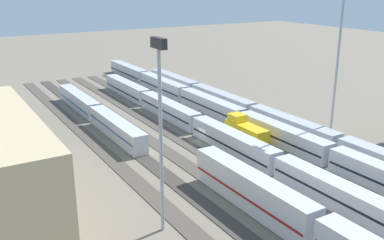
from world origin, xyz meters
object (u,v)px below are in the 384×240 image
at_px(light_mast_1, 160,111).
at_px(train_on_track_2, 245,132).
at_px(train_on_track_6, 96,113).
at_px(train_on_track_3, 198,124).
at_px(light_mast_2, 339,48).
at_px(train_on_track_0, 284,124).
at_px(train_on_track_1, 236,116).
at_px(train_on_track_5, 319,233).

bearing_deg(light_mast_1, train_on_track_2, -55.38).
xyz_separation_m(train_on_track_6, light_mast_1, (-46.64, 7.77, 13.46)).
xyz_separation_m(train_on_track_3, light_mast_2, (-17.78, -18.72, 16.18)).
bearing_deg(train_on_track_2, train_on_track_6, 36.06).
bearing_deg(train_on_track_0, light_mast_1, 117.09).
bearing_deg(train_on_track_6, train_on_track_2, -143.94).
bearing_deg(train_on_track_1, train_on_track_0, -151.94).
xyz_separation_m(train_on_track_1, train_on_track_6, (17.94, 25.00, -0.03)).
bearing_deg(train_on_track_3, train_on_track_6, 39.43).
relative_size(light_mast_1, light_mast_2, 0.83).
bearing_deg(train_on_track_5, train_on_track_1, -25.34).
height_order(train_on_track_1, train_on_track_3, train_on_track_1).
height_order(train_on_track_0, train_on_track_1, same).
distance_m(train_on_track_0, light_mast_2, 18.69).
bearing_deg(train_on_track_1, train_on_track_3, 91.70).
xyz_separation_m(train_on_track_1, train_on_track_2, (-9.53, 5.00, 0.12)).
height_order(light_mast_1, light_mast_2, light_mast_2).
bearing_deg(train_on_track_1, train_on_track_5, 154.66).
relative_size(train_on_track_1, light_mast_2, 4.83).
relative_size(train_on_track_6, light_mast_1, 1.98).
relative_size(train_on_track_0, train_on_track_3, 1.20).
height_order(train_on_track_1, light_mast_1, light_mast_1).
bearing_deg(train_on_track_5, train_on_track_3, -13.41).
xyz_separation_m(train_on_track_0, train_on_track_3, (9.08, 15.00, -0.06)).
xyz_separation_m(train_on_track_3, light_mast_1, (-28.40, 22.77, 13.46)).
bearing_deg(train_on_track_0, train_on_track_2, 90.84).
height_order(train_on_track_6, train_on_track_5, train_on_track_5).
bearing_deg(train_on_track_2, train_on_track_0, -89.16).
xyz_separation_m(train_on_track_1, train_on_track_3, (-0.30, 10.00, -0.04)).
bearing_deg(light_mast_1, train_on_track_1, -48.79).
bearing_deg(train_on_track_3, train_on_track_1, -88.30).
distance_m(train_on_track_6, light_mast_2, 51.92).
bearing_deg(light_mast_2, train_on_track_3, 46.46).
bearing_deg(light_mast_2, train_on_track_5, 130.08).
distance_m(train_on_track_1, light_mast_1, 45.58).
bearing_deg(train_on_track_5, train_on_track_0, -37.26).
bearing_deg(train_on_track_6, train_on_track_0, -132.33).
bearing_deg(train_on_track_1, train_on_track_2, 152.31).
bearing_deg(train_on_track_1, light_mast_2, -154.26).
height_order(train_on_track_0, light_mast_2, light_mast_2).
distance_m(train_on_track_6, train_on_track_2, 33.98).
bearing_deg(train_on_track_2, light_mast_2, -121.94).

